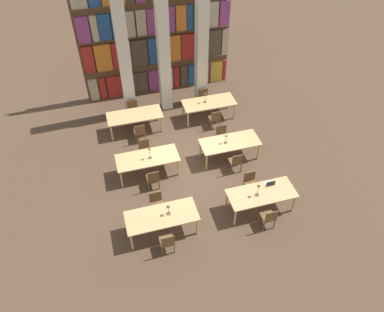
{
  "coord_description": "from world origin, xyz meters",
  "views": [
    {
      "loc": [
        -2.65,
        -9.54,
        9.83
      ],
      "look_at": [
        0.0,
        -0.25,
        0.69
      ],
      "focal_mm": 35.0,
      "sensor_mm": 36.0,
      "label": 1
    }
  ],
  "objects_px": {
    "chair_1": "(157,203)",
    "desk_lamp_0": "(168,208)",
    "desk_lamp_2": "(149,151)",
    "chair_10": "(215,118)",
    "pillar_center": "(163,43)",
    "chair_0": "(167,242)",
    "reading_table_2": "(147,159)",
    "desk_lamp_1": "(258,188)",
    "reading_table_0": "(162,217)",
    "reading_table_1": "(261,195)",
    "reading_table_5": "(209,104)",
    "chair_9": "(133,110)",
    "chair_2": "(269,217)",
    "desk_lamp_4": "(205,96)",
    "chair_3": "(250,183)",
    "pillar_left": "(123,49)",
    "chair_6": "(236,161)",
    "laptop": "(269,184)",
    "chair_11": "(204,98)",
    "reading_table_4": "(135,116)",
    "chair_8": "(140,132)",
    "desk_lamp_3": "(226,137)",
    "chair_7": "(222,135)",
    "reading_table_3": "(230,143)",
    "pillar_right": "(202,38)",
    "chair_4": "(153,178)",
    "chair_5": "(145,150)"
  },
  "relations": [
    {
      "from": "reading_table_0",
      "to": "reading_table_1",
      "type": "bearing_deg",
      "value": 0.06
    },
    {
      "from": "chair_6",
      "to": "chair_8",
      "type": "xyz_separation_m",
      "value": [
        -3.03,
        2.59,
        0.0
      ]
    },
    {
      "from": "desk_lamp_3",
      "to": "reading_table_3",
      "type": "bearing_deg",
      "value": 2.12
    },
    {
      "from": "pillar_right",
      "to": "desk_lamp_2",
      "type": "relative_size",
      "value": 12.55
    },
    {
      "from": "chair_5",
      "to": "chair_7",
      "type": "distance_m",
      "value": 3.03
    },
    {
      "from": "pillar_right",
      "to": "reading_table_1",
      "type": "distance_m",
      "value": 6.86
    },
    {
      "from": "desk_lamp_0",
      "to": "reading_table_2",
      "type": "bearing_deg",
      "value": 93.4
    },
    {
      "from": "chair_3",
      "to": "reading_table_4",
      "type": "height_order",
      "value": "chair_3"
    },
    {
      "from": "chair_6",
      "to": "desk_lamp_0",
      "type": "bearing_deg",
      "value": -147.47
    },
    {
      "from": "chair_2",
      "to": "chair_11",
      "type": "relative_size",
      "value": 1.0
    },
    {
      "from": "desk_lamp_2",
      "to": "chair_7",
      "type": "relative_size",
      "value": 0.55
    },
    {
      "from": "desk_lamp_3",
      "to": "chair_4",
      "type": "bearing_deg",
      "value": -165.55
    },
    {
      "from": "reading_table_1",
      "to": "chair_11",
      "type": "relative_size",
      "value": 2.51
    },
    {
      "from": "desk_lamp_2",
      "to": "reading_table_5",
      "type": "relative_size",
      "value": 0.22
    },
    {
      "from": "desk_lamp_3",
      "to": "chair_11",
      "type": "xyz_separation_m",
      "value": [
        0.21,
        3.36,
        -0.56
      ]
    },
    {
      "from": "pillar_center",
      "to": "reading_table_1",
      "type": "bearing_deg",
      "value": -75.68
    },
    {
      "from": "desk_lamp_0",
      "to": "chair_4",
      "type": "relative_size",
      "value": 0.46
    },
    {
      "from": "reading_table_1",
      "to": "reading_table_5",
      "type": "height_order",
      "value": "same"
    },
    {
      "from": "pillar_right",
      "to": "chair_9",
      "type": "distance_m",
      "value": 4.03
    },
    {
      "from": "reading_table_2",
      "to": "desk_lamp_1",
      "type": "bearing_deg",
      "value": -41.23
    },
    {
      "from": "pillar_left",
      "to": "chair_6",
      "type": "relative_size",
      "value": 6.86
    },
    {
      "from": "chair_5",
      "to": "desk_lamp_2",
      "type": "xyz_separation_m",
      "value": [
        0.07,
        -0.8,
        0.62
      ]
    },
    {
      "from": "reading_table_0",
      "to": "reading_table_1",
      "type": "height_order",
      "value": "same"
    },
    {
      "from": "chair_2",
      "to": "desk_lamp_4",
      "type": "distance_m",
      "value": 6.05
    },
    {
      "from": "desk_lamp_2",
      "to": "chair_10",
      "type": "height_order",
      "value": "desk_lamp_2"
    },
    {
      "from": "chair_6",
      "to": "reading_table_4",
      "type": "height_order",
      "value": "chair_6"
    },
    {
      "from": "pillar_center",
      "to": "chair_7",
      "type": "bearing_deg",
      "value": -64.07
    },
    {
      "from": "chair_1",
      "to": "chair_9",
      "type": "distance_m",
      "value": 5.21
    },
    {
      "from": "reading_table_0",
      "to": "chair_5",
      "type": "bearing_deg",
      "value": 88.37
    },
    {
      "from": "reading_table_0",
      "to": "laptop",
      "type": "bearing_deg",
      "value": 4.37
    },
    {
      "from": "chair_2",
      "to": "chair_10",
      "type": "distance_m",
      "value": 5.21
    },
    {
      "from": "desk_lamp_1",
      "to": "desk_lamp_4",
      "type": "xyz_separation_m",
      "value": [
        -0.08,
        5.29,
        -0.0
      ]
    },
    {
      "from": "pillar_center",
      "to": "chair_0",
      "type": "bearing_deg",
      "value": -102.79
    },
    {
      "from": "desk_lamp_0",
      "to": "chair_10",
      "type": "height_order",
      "value": "desk_lamp_0"
    },
    {
      "from": "reading_table_2",
      "to": "chair_9",
      "type": "bearing_deg",
      "value": 89.49
    },
    {
      "from": "pillar_center",
      "to": "chair_0",
      "type": "height_order",
      "value": "pillar_center"
    },
    {
      "from": "desk_lamp_1",
      "to": "laptop",
      "type": "height_order",
      "value": "desk_lamp_1"
    },
    {
      "from": "pillar_right",
      "to": "chair_3",
      "type": "height_order",
      "value": "pillar_right"
    },
    {
      "from": "chair_1",
      "to": "desk_lamp_0",
      "type": "relative_size",
      "value": 2.19
    },
    {
      "from": "reading_table_1",
      "to": "chair_7",
      "type": "xyz_separation_m",
      "value": [
        -0.15,
        3.37,
        -0.22
      ]
    },
    {
      "from": "reading_table_5",
      "to": "chair_9",
      "type": "bearing_deg",
      "value": 166.44
    },
    {
      "from": "reading_table_5",
      "to": "chair_10",
      "type": "xyz_separation_m",
      "value": [
        0.02,
        -0.76,
        -0.22
      ]
    },
    {
      "from": "desk_lamp_0",
      "to": "chair_3",
      "type": "bearing_deg",
      "value": 13.99
    },
    {
      "from": "reading_table_1",
      "to": "chair_11",
      "type": "distance_m",
      "value": 5.97
    },
    {
      "from": "chair_1",
      "to": "desk_lamp_3",
      "type": "distance_m",
      "value": 3.57
    },
    {
      "from": "chair_3",
      "to": "laptop",
      "type": "distance_m",
      "value": 0.73
    },
    {
      "from": "pillar_left",
      "to": "chair_7",
      "type": "relative_size",
      "value": 6.86
    },
    {
      "from": "reading_table_0",
      "to": "chair_8",
      "type": "relative_size",
      "value": 2.51
    },
    {
      "from": "desk_lamp_4",
      "to": "chair_5",
      "type": "bearing_deg",
      "value": -147.2
    },
    {
      "from": "chair_2",
      "to": "reading_table_4",
      "type": "bearing_deg",
      "value": 118.09
    }
  ]
}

